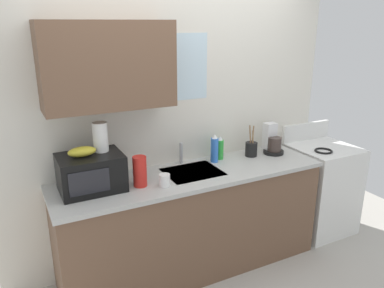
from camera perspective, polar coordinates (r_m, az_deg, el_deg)
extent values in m
cube|color=silver|center=(3.31, -2.76, 3.31)|extent=(3.05, 0.10, 2.50)
cube|color=brown|center=(2.82, -12.59, 11.50)|extent=(0.94, 0.32, 0.62)
cube|color=silver|center=(3.20, -2.33, 11.44)|extent=(0.56, 0.02, 0.55)
cube|color=brown|center=(3.33, 0.00, -11.83)|extent=(2.25, 0.60, 0.86)
cube|color=#B7B7B2|center=(3.13, 0.00, -4.66)|extent=(2.28, 0.63, 0.03)
cube|color=#9EA0A5|center=(3.17, 0.09, -5.36)|extent=(0.46, 0.38, 0.14)
cylinder|color=#B2B5BA|center=(3.30, -1.66, -1.39)|extent=(0.03, 0.03, 0.19)
cube|color=white|center=(4.14, 18.74, -6.34)|extent=(0.60, 0.60, 0.90)
torus|color=black|center=(3.83, 19.21, -0.99)|extent=(0.17, 0.17, 0.02)
cube|color=white|center=(4.15, 16.76, 1.84)|extent=(0.60, 0.04, 0.18)
cube|color=black|center=(2.87, -14.98, -4.17)|extent=(0.46, 0.34, 0.27)
cube|color=black|center=(2.70, -15.19, -5.59)|extent=(0.28, 0.01, 0.17)
ellipsoid|color=gold|center=(2.81, -16.25, -1.11)|extent=(0.20, 0.11, 0.07)
cylinder|color=white|center=(2.86, -13.64, 1.04)|extent=(0.11, 0.11, 0.22)
cylinder|color=black|center=(3.65, 12.17, -1.17)|extent=(0.19, 0.19, 0.03)
cylinder|color=#3F332D|center=(3.62, 12.35, -0.02)|extent=(0.12, 0.12, 0.13)
cube|color=silver|center=(3.66, 11.62, 1.14)|extent=(0.11, 0.09, 0.26)
cylinder|color=blue|center=(3.34, 3.41, -0.92)|extent=(0.07, 0.07, 0.22)
cone|color=white|center=(3.30, 3.45, 1.16)|extent=(0.05, 0.05, 0.04)
cylinder|color=green|center=(3.42, 4.24, -0.83)|extent=(0.06, 0.06, 0.18)
cone|color=white|center=(3.38, 4.28, 0.89)|extent=(0.05, 0.05, 0.04)
cylinder|color=red|center=(2.87, -7.87, -4.11)|extent=(0.10, 0.10, 0.23)
cylinder|color=white|center=(2.87, -4.15, -5.47)|extent=(0.08, 0.08, 0.09)
cylinder|color=black|center=(3.53, 8.91, -0.78)|extent=(0.11, 0.11, 0.13)
cylinder|color=olive|center=(3.49, 8.79, 0.77)|extent=(0.03, 0.02, 0.26)
cylinder|color=olive|center=(3.52, 9.12, 0.78)|extent=(0.03, 0.02, 0.24)
cylinder|color=olive|center=(3.49, 9.16, 0.35)|extent=(0.02, 0.02, 0.21)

